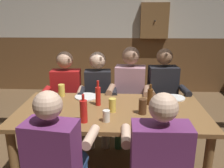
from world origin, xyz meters
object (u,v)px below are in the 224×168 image
(person_5, at_px, (158,158))
(table_candle, at_px, (107,114))
(person_2, at_px, (130,90))
(plate_0, at_px, (175,98))
(bottle_0, at_px, (98,95))
(bottle_1, at_px, (150,96))
(bottle_2, at_px, (84,111))
(pint_glass_1, at_px, (171,116))
(dining_table, at_px, (111,117))
(pint_glass_0, at_px, (143,107))
(person_4, at_px, (57,155))
(person_1, at_px, (98,93))
(pint_glass_2, at_px, (112,105))
(pint_glass_3, at_px, (106,116))
(pint_glass_4, at_px, (62,90))
(person_3, at_px, (164,92))
(wall_dart_cabinet, at_px, (154,21))
(plate_1, at_px, (86,97))
(person_0, at_px, (66,92))

(person_5, xyz_separation_m, table_candle, (-0.41, 0.52, 0.12))
(person_2, bearing_deg, plate_0, 150.49)
(bottle_0, height_order, bottle_1, bottle_0)
(bottle_2, relative_size, pint_glass_1, 2.52)
(dining_table, relative_size, pint_glass_1, 18.14)
(bottle_0, xyz_separation_m, pint_glass_0, (0.46, -0.20, -0.03))
(person_2, relative_size, person_4, 1.06)
(person_1, bearing_deg, pint_glass_2, 102.09)
(table_candle, relative_size, pint_glass_1, 0.75)
(pint_glass_3, bearing_deg, bottle_1, 44.38)
(plate_0, bearing_deg, table_candle, -144.09)
(bottle_2, xyz_separation_m, pint_glass_2, (0.25, 0.25, -0.04))
(pint_glass_2, distance_m, pint_glass_4, 0.76)
(person_2, bearing_deg, person_3, -174.43)
(person_4, height_order, plate_0, person_4)
(plate_0, relative_size, pint_glass_0, 1.46)
(person_4, bearing_deg, dining_table, 70.48)
(pint_glass_3, relative_size, wall_dart_cabinet, 0.16)
(person_3, distance_m, pint_glass_2, 1.01)
(person_5, xyz_separation_m, plate_1, (-0.69, 1.05, 0.08))
(plate_1, height_order, pint_glass_1, pint_glass_1)
(person_4, bearing_deg, pint_glass_3, 59.27)
(dining_table, distance_m, plate_1, 0.47)
(bottle_1, xyz_separation_m, pint_glass_1, (0.15, -0.40, -0.04))
(wall_dart_cabinet, bearing_deg, dining_table, -105.45)
(table_candle, xyz_separation_m, pint_glass_0, (0.34, 0.10, 0.04))
(bottle_1, bearing_deg, bottle_2, -145.02)
(person_1, xyz_separation_m, pint_glass_0, (0.52, -0.80, 0.15))
(bottle_1, bearing_deg, table_candle, -141.93)
(pint_glass_0, height_order, pint_glass_2, pint_glass_0)
(person_4, xyz_separation_m, bottle_2, (0.14, 0.41, 0.19))
(plate_1, height_order, pint_glass_4, pint_glass_4)
(person_0, distance_m, bottle_1, 1.20)
(person_1, relative_size, pint_glass_3, 10.92)
(person_4, xyz_separation_m, pint_glass_2, (0.39, 0.65, 0.15))
(pint_glass_4, bearing_deg, person_3, 14.89)
(person_5, relative_size, pint_glass_4, 8.51)
(bottle_2, bearing_deg, wall_dart_cabinet, 71.96)
(person_2, height_order, wall_dart_cabinet, wall_dart_cabinet)
(person_0, height_order, bottle_2, person_0)
(person_0, bearing_deg, pint_glass_3, 118.80)
(person_2, relative_size, bottle_1, 5.56)
(bottle_0, distance_m, pint_glass_2, 0.23)
(bottle_0, bearing_deg, person_1, 96.43)
(person_2, xyz_separation_m, person_3, (0.45, -0.00, -0.02))
(person_2, distance_m, bottle_2, 1.12)
(pint_glass_3, bearing_deg, dining_table, 84.34)
(plate_1, distance_m, pint_glass_4, 0.31)
(pint_glass_2, bearing_deg, plate_0, 29.65)
(plate_1, bearing_deg, pint_glass_4, 172.22)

